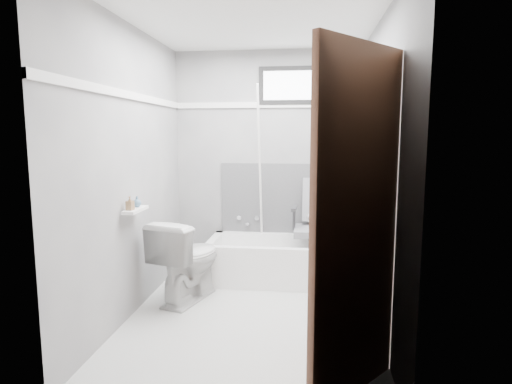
# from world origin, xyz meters

# --- Properties ---
(floor) EXTENTS (2.60, 2.60, 0.00)m
(floor) POSITION_xyz_m (0.00, 0.00, 0.00)
(floor) COLOR white
(floor) RESTS_ON ground
(ceiling) EXTENTS (2.60, 2.60, 0.00)m
(ceiling) POSITION_xyz_m (0.00, 0.00, 2.40)
(ceiling) COLOR silver
(ceiling) RESTS_ON floor
(wall_back) EXTENTS (2.00, 0.02, 2.40)m
(wall_back) POSITION_xyz_m (0.00, 1.30, 1.20)
(wall_back) COLOR slate
(wall_back) RESTS_ON floor
(wall_front) EXTENTS (2.00, 0.02, 2.40)m
(wall_front) POSITION_xyz_m (0.00, -1.30, 1.20)
(wall_front) COLOR slate
(wall_front) RESTS_ON floor
(wall_left) EXTENTS (0.02, 2.60, 2.40)m
(wall_left) POSITION_xyz_m (-1.00, 0.00, 1.20)
(wall_left) COLOR slate
(wall_left) RESTS_ON floor
(wall_right) EXTENTS (0.02, 2.60, 2.40)m
(wall_right) POSITION_xyz_m (1.00, 0.00, 1.20)
(wall_right) COLOR slate
(wall_right) RESTS_ON floor
(bathtub) EXTENTS (1.50, 0.70, 0.42)m
(bathtub) POSITION_xyz_m (0.19, 0.93, 0.21)
(bathtub) COLOR white
(bathtub) RESTS_ON floor
(office_chair) EXTENTS (0.55, 0.55, 0.93)m
(office_chair) POSITION_xyz_m (0.55, 0.98, 0.58)
(office_chair) COLOR slate
(office_chair) RESTS_ON bathtub
(toilet) EXTENTS (0.63, 0.85, 0.74)m
(toilet) POSITION_xyz_m (-0.62, 0.30, 0.37)
(toilet) COLOR silver
(toilet) RESTS_ON floor
(door) EXTENTS (0.78, 0.78, 2.00)m
(door) POSITION_xyz_m (0.98, -1.28, 1.00)
(door) COLOR #512D1E
(door) RESTS_ON floor
(window) EXTENTS (0.66, 0.04, 0.40)m
(window) POSITION_xyz_m (0.25, 1.29, 2.02)
(window) COLOR black
(window) RESTS_ON wall_back
(backerboard) EXTENTS (1.50, 0.02, 0.78)m
(backerboard) POSITION_xyz_m (0.25, 1.29, 0.80)
(backerboard) COLOR #4C4C4F
(backerboard) RESTS_ON wall_back
(trim_back) EXTENTS (2.00, 0.02, 0.06)m
(trim_back) POSITION_xyz_m (0.00, 1.29, 1.82)
(trim_back) COLOR white
(trim_back) RESTS_ON wall_back
(trim_left) EXTENTS (0.02, 2.60, 0.06)m
(trim_left) POSITION_xyz_m (-0.99, 0.00, 1.82)
(trim_left) COLOR white
(trim_left) RESTS_ON wall_left
(pole) EXTENTS (0.02, 0.54, 1.89)m
(pole) POSITION_xyz_m (-0.04, 1.06, 1.05)
(pole) COLOR white
(pole) RESTS_ON bathtub
(shelf) EXTENTS (0.10, 0.32, 0.02)m
(shelf) POSITION_xyz_m (-0.93, -0.10, 0.90)
(shelf) COLOR white
(shelf) RESTS_ON wall_left
(soap_bottle_a) EXTENTS (0.06, 0.06, 0.12)m
(soap_bottle_a) POSITION_xyz_m (-0.94, -0.18, 0.97)
(soap_bottle_a) COLOR olive
(soap_bottle_a) RESTS_ON shelf
(soap_bottle_b) EXTENTS (0.09, 0.09, 0.09)m
(soap_bottle_b) POSITION_xyz_m (-0.94, -0.04, 0.96)
(soap_bottle_b) COLOR slate
(soap_bottle_b) RESTS_ON shelf
(faucet) EXTENTS (0.26, 0.10, 0.16)m
(faucet) POSITION_xyz_m (-0.20, 1.27, 0.55)
(faucet) COLOR silver
(faucet) RESTS_ON wall_back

